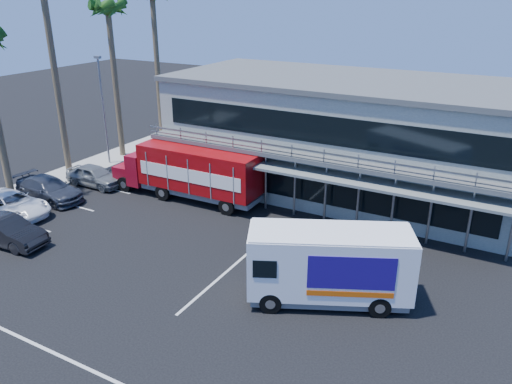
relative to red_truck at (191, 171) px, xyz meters
The scene contains 12 objects.
ground 9.89m from the red_truck, 61.01° to the right, with size 120.00×120.00×0.00m, color black.
building 10.20m from the red_truck, 39.92° to the left, with size 22.40×12.00×7.30m.
curb_strip 10.75m from the red_truck, 166.40° to the right, with size 3.00×32.00×0.16m, color #A5A399.
palm_e 13.99m from the red_truck, 155.72° to the left, with size 2.80×2.80×12.25m.
palm_f 17.32m from the red_truck, 136.08° to the left, with size 2.80×2.80×13.25m.
light_pole_far 10.16m from the red_truck, 165.19° to the left, with size 0.50×0.25×8.09m.
red_truck is the anchor object (origin of this frame).
white_van 13.41m from the red_truck, 28.97° to the right, with size 7.07×4.93×3.29m.
parked_car_b 10.87m from the red_truck, 116.33° to the right, with size 1.56×4.47×1.47m, color black.
parked_car_c 10.66m from the red_truck, 137.36° to the right, with size 2.32×5.03×1.40m, color white.
parked_car_d 9.07m from the red_truck, 150.06° to the right, with size 2.03×4.98×1.45m, color #303440.
parked_car_e 7.30m from the red_truck, 169.69° to the right, with size 1.70×4.23×1.44m, color slate.
Camera 1 is at (13.07, -15.35, 12.32)m, focal length 35.00 mm.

